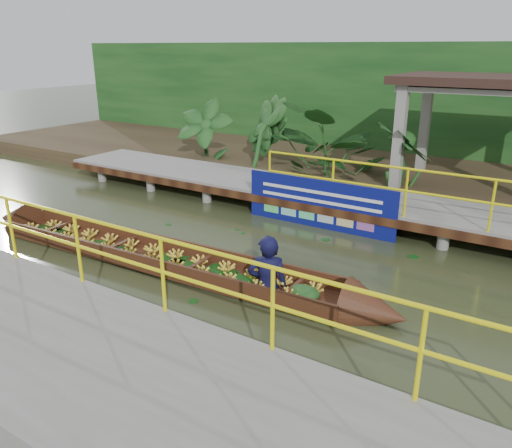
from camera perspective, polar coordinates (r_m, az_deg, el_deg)
The scene contains 9 objects.
ground at distance 9.50m, azimuth -1.26°, elevation -4.35°, with size 80.00×80.00×0.00m, color #272F17.
land_strip at distance 15.90m, azimuth 13.96°, elevation 5.85°, with size 30.00×8.00×0.45m, color #2F2317.
far_dock at distance 12.15m, azimuth 7.81°, elevation 3.30°, with size 16.00×2.06×1.66m.
near_dock at distance 6.03m, azimuth -16.31°, elevation -17.44°, with size 18.00×2.40×1.73m.
pavilion at distance 13.67m, azimuth 25.41°, elevation 13.45°, with size 4.40×3.00×3.00m.
foliage_backdrop at distance 17.97m, azimuth 17.12°, elevation 12.87°, with size 30.00×0.80×4.00m, color #133B15.
vendor_boat at distance 9.24m, azimuth -9.13°, elevation -3.44°, with size 9.34×1.35×2.25m.
blue_banner at distance 11.18m, azimuth 7.21°, elevation 2.29°, with size 3.56×0.04×1.11m.
tropical_plants at distance 13.33m, azimuth 15.29°, elevation 7.84°, with size 14.34×1.34×1.68m.
Camera 1 is at (4.83, -7.21, 3.86)m, focal length 35.00 mm.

